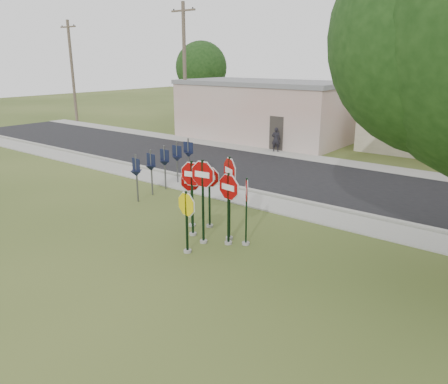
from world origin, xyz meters
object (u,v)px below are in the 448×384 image
Objects in this scene: stop_sign_left at (192,187)px; pedestrian at (276,139)px; stop_sign_yellow at (187,215)px; stop_sign_center at (203,189)px; utility_pole_near at (185,69)px.

stop_sign_left reaches higher than pedestrian.
stop_sign_center is at bearing 96.03° from stop_sign_yellow.
utility_pole_near is at bearing 132.79° from stop_sign_yellow.
stop_sign_yellow is 15.57m from pedestrian.
stop_sign_left is at bearing 124.76° from stop_sign_yellow.
stop_sign_yellow is at bearing -83.97° from stop_sign_center.
stop_sign_center is 1.87× the size of pedestrian.
stop_sign_left is 14.27m from pedestrian.
stop_sign_left reaches higher than stop_sign_yellow.
stop_sign_left is 19.53m from utility_pole_near.
pedestrian is at bearing 112.50° from stop_sign_center.
stop_sign_left is (-0.78, 1.12, 0.47)m from stop_sign_yellow.
stop_sign_yellow is 1.35× the size of pedestrian.
stop_sign_center is 0.75m from stop_sign_left.
stop_sign_left is at bearing -46.65° from utility_pole_near.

